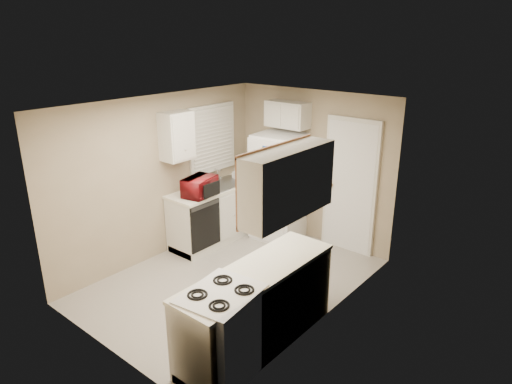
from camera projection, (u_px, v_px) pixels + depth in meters
The scene contains 19 objects.
floor at pixel (233, 280), 6.24m from camera, with size 3.80×3.80×0.00m, color #BDB6AE.
ceiling at pixel (229, 104), 5.44m from camera, with size 3.80×3.80×0.00m, color white.
wall_left at pixel (161, 177), 6.68m from camera, with size 3.80×3.80×0.00m, color tan.
wall_right at pixel (325, 226), 5.00m from camera, with size 3.80×3.80×0.00m, color tan.
wall_back at pixel (312, 166), 7.22m from camera, with size 2.80×2.80×0.00m, color tan.
wall_front at pixel (100, 250), 4.46m from camera, with size 2.80×2.80×0.00m, color tan.
left_counter at pixel (220, 212), 7.40m from camera, with size 0.60×1.80×0.90m, color silver.
dishwasher at pixel (206, 226), 6.78m from camera, with size 0.03×0.58×0.72m, color black.
sink at pixel (225, 186), 7.38m from camera, with size 0.54×0.74×0.16m, color gray.
microwave at pixel (200, 186), 6.77m from camera, with size 0.29×0.52×0.34m, color maroon.
soap_bottle at pixel (235, 173), 7.57m from camera, with size 0.08×0.08×0.18m, color white.
window_blinds at pixel (213, 139), 7.29m from camera, with size 0.10×0.98×1.08m, color silver.
upper_cabinet_left at pixel (177, 136), 6.55m from camera, with size 0.30×0.45×0.70m, color silver.
refrigerator at pixel (280, 187), 7.31m from camera, with size 0.71×0.69×1.73m, color white.
cabinet_over_fridge at pixel (287, 114), 7.08m from camera, with size 0.70×0.30×0.40m, color silver.
interior_door at pixel (350, 187), 6.83m from camera, with size 0.86×0.06×2.08m, color white.
right_counter at pixel (258, 307), 4.85m from camera, with size 0.60×2.00×0.90m, color silver.
stove at pixel (222, 334), 4.41m from camera, with size 0.61×0.75×0.91m, color white.
upper_cabinet_right at pixel (289, 183), 4.52m from camera, with size 0.30×1.20×0.70m, color silver.
Camera 1 is at (3.74, -4.01, 3.22)m, focal length 32.00 mm.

